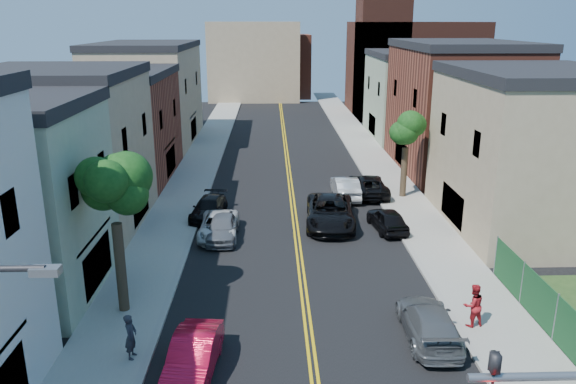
{
  "coord_description": "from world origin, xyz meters",
  "views": [
    {
      "loc": [
        -1.47,
        -8.01,
        12.15
      ],
      "look_at": [
        -0.45,
        25.13,
        2.0
      ],
      "focal_mm": 35.0,
      "sensor_mm": 36.0,
      "label": 1
    }
  ],
  "objects": [
    {
      "name": "backdrop_left",
      "position": [
        -4.0,
        82.0,
        6.0
      ],
      "size": [
        14.0,
        8.0,
        12.0
      ],
      "primitive_type": "cube",
      "color": "#998466",
      "rests_on": "ground"
    },
    {
      "name": "bldg_left_brick",
      "position": [
        -14.0,
        36.0,
        4.0
      ],
      "size": [
        9.0,
        12.0,
        8.0
      ],
      "primitive_type": "cube",
      "color": "brown",
      "rests_on": "ground"
    },
    {
      "name": "backdrop_center",
      "position": [
        0.0,
        86.0,
        5.0
      ],
      "size": [
        10.0,
        8.0,
        10.0
      ],
      "primitive_type": "cube",
      "color": "brown",
      "rests_on": "ground"
    },
    {
      "name": "sidewalk_right",
      "position": [
        7.9,
        40.0,
        0.07
      ],
      "size": [
        3.2,
        100.0,
        0.15
      ],
      "primitive_type": "cube",
      "color": "gray",
      "rests_on": "ground"
    },
    {
      "name": "fence_right",
      "position": [
        9.5,
        9.5,
        1.1
      ],
      "size": [
        0.04,
        15.0,
        1.9
      ],
      "primitive_type": "cube",
      "color": "#143F1E",
      "rests_on": "sidewalk_right"
    },
    {
      "name": "bldg_right_tan",
      "position": [
        14.0,
        24.0,
        4.5
      ],
      "size": [
        9.0,
        12.0,
        9.0
      ],
      "primitive_type": "cube",
      "color": "#998466",
      "rests_on": "ground"
    },
    {
      "name": "silver_car_right",
      "position": [
        3.8,
        30.16,
        0.78
      ],
      "size": [
        1.72,
        4.74,
        1.55
      ],
      "primitive_type": "imported",
      "rotation": [
        0.0,
        0.0,
        3.16
      ],
      "color": "#B2B6BB",
      "rests_on": "ground"
    },
    {
      "name": "black_suv_lane",
      "position": [
        2.14,
        24.53,
        0.87
      ],
      "size": [
        3.35,
        6.48,
        1.75
      ],
      "primitive_type": "imported",
      "rotation": [
        0.0,
        0.0,
        -0.07
      ],
      "color": "black",
      "rests_on": "ground"
    },
    {
      "name": "church",
      "position": [
        16.33,
        67.07,
        7.24
      ],
      "size": [
        16.2,
        14.2,
        22.6
      ],
      "color": "#4C2319",
      "rests_on": "ground"
    },
    {
      "name": "black_car_right",
      "position": [
        5.5,
        23.59,
        0.69
      ],
      "size": [
        2.16,
        4.25,
        1.39
      ],
      "primitive_type": "imported",
      "rotation": [
        0.0,
        0.0,
        3.28
      ],
      "color": "black",
      "rests_on": "ground"
    },
    {
      "name": "red_sedan",
      "position": [
        -4.31,
        9.42,
        0.72
      ],
      "size": [
        1.89,
        4.46,
        1.43
      ],
      "primitive_type": "imported",
      "rotation": [
        0.0,
        0.0,
        -0.09
      ],
      "color": "red",
      "rests_on": "ground"
    },
    {
      "name": "bldg_right_brick",
      "position": [
        14.0,
        38.0,
        5.0
      ],
      "size": [
        9.0,
        14.0,
        10.0
      ],
      "primitive_type": "cube",
      "color": "brown",
      "rests_on": "ground"
    },
    {
      "name": "curb_left",
      "position": [
        -6.15,
        40.0,
        0.07
      ],
      "size": [
        0.3,
        100.0,
        0.15
      ],
      "primitive_type": "cube",
      "color": "gray",
      "rests_on": "ground"
    },
    {
      "name": "bldg_right_palegrn",
      "position": [
        14.0,
        52.0,
        4.25
      ],
      "size": [
        9.0,
        12.0,
        8.5
      ],
      "primitive_type": "cube",
      "color": "gray",
      "rests_on": "ground"
    },
    {
      "name": "grey_car_right",
      "position": [
        4.72,
        11.53,
        0.7
      ],
      "size": [
        2.12,
        4.91,
        1.41
      ],
      "primitive_type": "imported",
      "rotation": [
        0.0,
        0.0,
        3.11
      ],
      "color": "#53575A",
      "rests_on": "ground"
    },
    {
      "name": "curb_right",
      "position": [
        6.15,
        40.0,
        0.07
      ],
      "size": [
        0.3,
        100.0,
        0.15
      ],
      "primitive_type": "cube",
      "color": "gray",
      "rests_on": "ground"
    },
    {
      "name": "pedestrian_right",
      "position": [
        6.7,
        12.2,
        1.07
      ],
      "size": [
        1.03,
        0.88,
        1.84
      ],
      "primitive_type": "imported",
      "rotation": [
        0.0,
        0.0,
        3.37
      ],
      "color": "#A51920",
      "rests_on": "sidewalk_right"
    },
    {
      "name": "sidewalk_left",
      "position": [
        -7.9,
        40.0,
        0.07
      ],
      "size": [
        3.2,
        100.0,
        0.15
      ],
      "primitive_type": "cube",
      "color": "gray",
      "rests_on": "ground"
    },
    {
      "name": "tree_left_mid",
      "position": [
        -7.88,
        14.01,
        6.58
      ],
      "size": [
        5.2,
        5.2,
        9.29
      ],
      "color": "#332919",
      "rests_on": "sidewalk_left"
    },
    {
      "name": "dark_car_right_far",
      "position": [
        5.5,
        30.7,
        0.75
      ],
      "size": [
        2.49,
        5.39,
        1.5
      ],
      "primitive_type": "imported",
      "rotation": [
        0.0,
        0.0,
        3.14
      ],
      "color": "black",
      "rests_on": "ground"
    },
    {
      "name": "pedestrian_left",
      "position": [
        -6.7,
        10.33,
        1.02
      ],
      "size": [
        0.48,
        0.67,
        1.75
      ],
      "primitive_type": "imported",
      "rotation": [
        0.0,
        0.0,
        1.48
      ],
      "color": "#26272E",
      "rests_on": "sidewalk_left"
    },
    {
      "name": "bldg_left_tan_near",
      "position": [
        -14.0,
        25.0,
        4.5
      ],
      "size": [
        9.0,
        10.0,
        9.0
      ],
      "primitive_type": "cube",
      "color": "#998466",
      "rests_on": "ground"
    },
    {
      "name": "tree_right_far",
      "position": [
        7.92,
        30.01,
        5.76
      ],
      "size": [
        4.4,
        4.4,
        8.03
      ],
      "color": "#332919",
      "rests_on": "sidewalk_right"
    },
    {
      "name": "black_car_left",
      "position": [
        -5.5,
        26.17,
        0.65
      ],
      "size": [
        2.4,
        4.67,
        1.3
      ],
      "primitive_type": "imported",
      "rotation": [
        0.0,
        0.0,
        -0.13
      ],
      "color": "black",
      "rests_on": "ground"
    },
    {
      "name": "bldg_left_tan_far",
      "position": [
        -14.0,
        50.0,
        4.75
      ],
      "size": [
        9.0,
        16.0,
        9.5
      ],
      "primitive_type": "cube",
      "color": "#998466",
      "rests_on": "ground"
    },
    {
      "name": "white_pickup",
      "position": [
        -4.57,
        22.88,
        0.66
      ],
      "size": [
        2.18,
        4.72,
        1.31
      ],
      "primitive_type": "imported",
      "rotation": [
        0.0,
        0.0,
        -0.0
      ],
      "color": "silver",
      "rests_on": "ground"
    },
    {
      "name": "grey_car_left",
      "position": [
        -4.33,
        22.42,
        0.72
      ],
      "size": [
        1.74,
        4.24,
        1.44
      ],
      "primitive_type": "imported",
      "rotation": [
        0.0,
        0.0,
        -0.01
      ],
      "color": "slate",
      "rests_on": "ground"
    }
  ]
}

